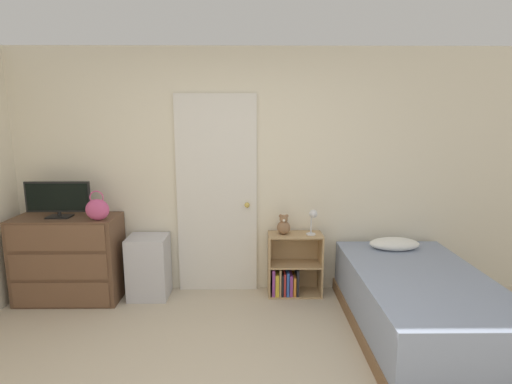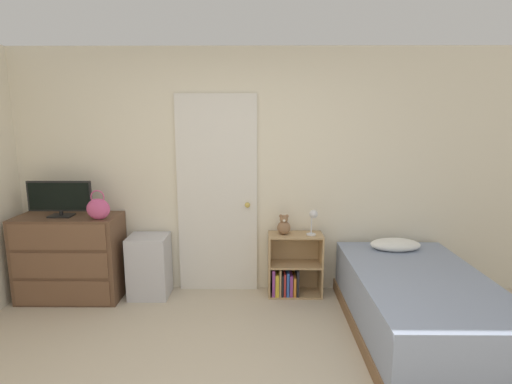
{
  "view_description": "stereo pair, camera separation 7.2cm",
  "coord_description": "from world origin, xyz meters",
  "px_view_note": "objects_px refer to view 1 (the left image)",
  "views": [
    {
      "loc": [
        0.22,
        -2.0,
        1.85
      ],
      "look_at": [
        0.26,
        1.89,
        1.12
      ],
      "focal_mm": 28.0,
      "sensor_mm": 36.0,
      "label": 1
    },
    {
      "loc": [
        0.29,
        -2.0,
        1.85
      ],
      "look_at": [
        0.26,
        1.89,
        1.12
      ],
      "focal_mm": 28.0,
      "sensor_mm": 36.0,
      "label": 2
    }
  ],
  "objects_px": {
    "bed": "(420,304)",
    "storage_bin": "(149,267)",
    "teddy_bear": "(284,226)",
    "bookshelf": "(291,271)",
    "handbag": "(97,209)",
    "tv": "(58,199)",
    "dresser": "(69,259)",
    "desk_lamp": "(313,217)"
  },
  "relations": [
    {
      "from": "handbag",
      "to": "desk_lamp",
      "type": "relative_size",
      "value": 1.09
    },
    {
      "from": "teddy_bear",
      "to": "dresser",
      "type": "bearing_deg",
      "value": -177.46
    },
    {
      "from": "tv",
      "to": "handbag",
      "type": "height_order",
      "value": "tv"
    },
    {
      "from": "handbag",
      "to": "storage_bin",
      "type": "height_order",
      "value": "handbag"
    },
    {
      "from": "bed",
      "to": "storage_bin",
      "type": "bearing_deg",
      "value": 163.09
    },
    {
      "from": "handbag",
      "to": "bookshelf",
      "type": "bearing_deg",
      "value": 7.04
    },
    {
      "from": "dresser",
      "to": "bookshelf",
      "type": "height_order",
      "value": "dresser"
    },
    {
      "from": "teddy_bear",
      "to": "bed",
      "type": "bearing_deg",
      "value": -35.86
    },
    {
      "from": "bookshelf",
      "to": "bed",
      "type": "xyz_separation_m",
      "value": [
        1.03,
        -0.81,
        0.02
      ]
    },
    {
      "from": "bookshelf",
      "to": "teddy_bear",
      "type": "height_order",
      "value": "teddy_bear"
    },
    {
      "from": "teddy_bear",
      "to": "storage_bin",
      "type": "bearing_deg",
      "value": -178.33
    },
    {
      "from": "dresser",
      "to": "tv",
      "type": "distance_m",
      "value": 0.63
    },
    {
      "from": "dresser",
      "to": "bed",
      "type": "distance_m",
      "value": 3.38
    },
    {
      "from": "handbag",
      "to": "bed",
      "type": "distance_m",
      "value": 3.07
    },
    {
      "from": "storage_bin",
      "to": "teddy_bear",
      "type": "relative_size",
      "value": 3.08
    },
    {
      "from": "dresser",
      "to": "tv",
      "type": "height_order",
      "value": "tv"
    },
    {
      "from": "bed",
      "to": "desk_lamp",
      "type": "bearing_deg",
      "value": 136.86
    },
    {
      "from": "storage_bin",
      "to": "teddy_bear",
      "type": "height_order",
      "value": "teddy_bear"
    },
    {
      "from": "dresser",
      "to": "desk_lamp",
      "type": "distance_m",
      "value": 2.52
    },
    {
      "from": "handbag",
      "to": "bed",
      "type": "xyz_separation_m",
      "value": [
        2.93,
        -0.58,
        -0.71
      ]
    },
    {
      "from": "storage_bin",
      "to": "teddy_bear",
      "type": "bearing_deg",
      "value": 1.67
    },
    {
      "from": "tv",
      "to": "bookshelf",
      "type": "distance_m",
      "value": 2.46
    },
    {
      "from": "teddy_bear",
      "to": "desk_lamp",
      "type": "distance_m",
      "value": 0.31
    },
    {
      "from": "bookshelf",
      "to": "tv",
      "type": "bearing_deg",
      "value": -177.08
    },
    {
      "from": "bookshelf",
      "to": "teddy_bear",
      "type": "relative_size",
      "value": 3.14
    },
    {
      "from": "tv",
      "to": "desk_lamp",
      "type": "bearing_deg",
      "value": 1.73
    },
    {
      "from": "teddy_bear",
      "to": "bed",
      "type": "relative_size",
      "value": 0.11
    },
    {
      "from": "handbag",
      "to": "teddy_bear",
      "type": "distance_m",
      "value": 1.84
    },
    {
      "from": "bookshelf",
      "to": "bed",
      "type": "bearing_deg",
      "value": -38.09
    },
    {
      "from": "storage_bin",
      "to": "bookshelf",
      "type": "bearing_deg",
      "value": 1.75
    },
    {
      "from": "handbag",
      "to": "storage_bin",
      "type": "bearing_deg",
      "value": 24.54
    },
    {
      "from": "dresser",
      "to": "bookshelf",
      "type": "bearing_deg",
      "value": 2.56
    },
    {
      "from": "storage_bin",
      "to": "bookshelf",
      "type": "relative_size",
      "value": 0.98
    },
    {
      "from": "storage_bin",
      "to": "desk_lamp",
      "type": "distance_m",
      "value": 1.77
    },
    {
      "from": "tv",
      "to": "storage_bin",
      "type": "xyz_separation_m",
      "value": [
        0.84,
        0.07,
        -0.74
      ]
    },
    {
      "from": "handbag",
      "to": "teddy_bear",
      "type": "height_order",
      "value": "handbag"
    },
    {
      "from": "dresser",
      "to": "desk_lamp",
      "type": "relative_size",
      "value": 3.83
    },
    {
      "from": "handbag",
      "to": "teddy_bear",
      "type": "relative_size",
      "value": 1.38
    },
    {
      "from": "teddy_bear",
      "to": "desk_lamp",
      "type": "relative_size",
      "value": 0.79
    },
    {
      "from": "tv",
      "to": "teddy_bear",
      "type": "distance_m",
      "value": 2.26
    },
    {
      "from": "teddy_bear",
      "to": "bed",
      "type": "distance_m",
      "value": 1.45
    },
    {
      "from": "storage_bin",
      "to": "desk_lamp",
      "type": "height_order",
      "value": "desk_lamp"
    }
  ]
}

